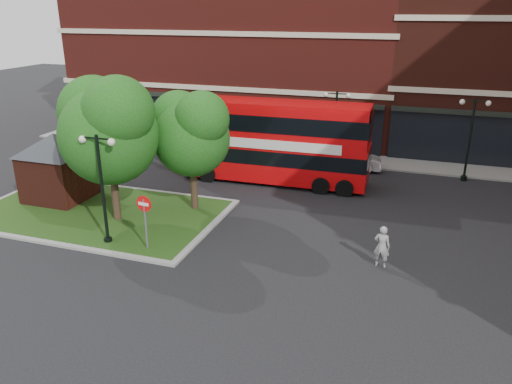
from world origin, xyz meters
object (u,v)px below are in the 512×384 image
(car_white, at_px, (349,159))
(bus, at_px, (274,137))
(woman, at_px, (382,246))
(car_silver, at_px, (224,143))

(car_white, bearing_deg, bus, 128.43)
(woman, distance_m, car_silver, 18.77)
(car_silver, height_order, car_white, car_white)
(car_silver, distance_m, car_white, 9.41)
(car_silver, xyz_separation_m, car_white, (9.29, -1.50, 0.06))
(bus, relative_size, car_silver, 3.06)
(bus, xyz_separation_m, car_silver, (-5.35, 5.31, -2.16))
(bus, relative_size, woman, 6.24)
(woman, height_order, car_white, woman)
(bus, distance_m, woman, 11.40)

